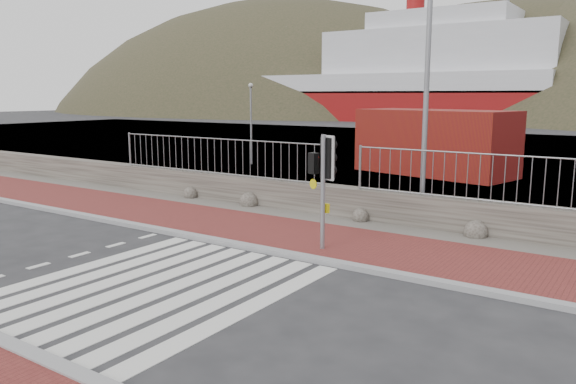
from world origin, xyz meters
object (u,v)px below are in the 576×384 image
Objects in this scene: streetlight at (433,52)px; shipping_container at (435,142)px; traffic_signal_far at (322,168)px; ferry at (395,81)px.

streetlight is 1.20× the size of shipping_container.
streetlight reaches higher than shipping_container.
streetlight reaches higher than traffic_signal_far.
shipping_container is (-2.28, 13.84, -0.50)m from traffic_signal_far.
ferry is 65.59m from streetlight.
shipping_container is (-3.17, 9.53, -3.23)m from streetlight.
ferry reaches higher than traffic_signal_far.
traffic_signal_far is (26.00, -64.13, -3.43)m from ferry.
ferry is 7.25× the size of shipping_container.
traffic_signal_far is 5.18m from streetlight.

